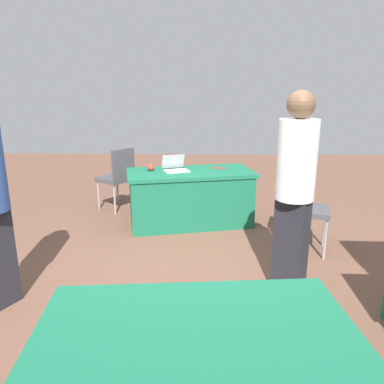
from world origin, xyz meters
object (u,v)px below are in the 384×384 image
scissors_red (219,168)px  chair_tucked_right (118,175)px  yarn_ball (151,167)px  table_foreground (190,197)px  laptop_silver (175,168)px  chair_near_front (303,204)px  person_organiser (295,183)px

scissors_red → chair_tucked_right: bearing=169.7°
yarn_ball → scissors_red: (-0.92, -0.19, -0.04)m
table_foreground → laptop_silver: size_ratio=4.50×
laptop_silver → scissors_red: laptop_silver is taller
chair_near_front → yarn_ball: bearing=-98.8°
chair_near_front → scissors_red: 1.41m
chair_near_front → person_organiser: person_organiser is taller
person_organiser → yarn_ball: bearing=-9.1°
person_organiser → yarn_ball: (1.53, -1.74, -0.23)m
chair_tucked_right → person_organiser: (-2.11, 2.32, 0.48)m
laptop_silver → yarn_ball: (0.33, 0.01, 0.01)m
laptop_silver → chair_near_front: bearing=128.4°
laptop_silver → scissors_red: size_ratio=2.25×
person_organiser → scissors_red: size_ratio=10.15×
laptop_silver → yarn_ball: laptop_silver is taller
chair_tucked_right → scissors_red: (-1.51, 0.38, 0.20)m
laptop_silver → yarn_ball: 0.33m
laptop_silver → scissors_red: bearing=175.1°
chair_near_front → chair_tucked_right: 2.82m
table_foreground → yarn_ball: size_ratio=19.18×
table_foreground → chair_near_front: 1.58m
table_foreground → laptop_silver: (0.20, -0.01, 0.41)m
yarn_ball → scissors_red: bearing=-168.1°
chair_tucked_right → laptop_silver: size_ratio=2.37×
scissors_red → yarn_ball: bearing=-164.1°
table_foreground → yarn_ball: (0.53, 0.00, 0.42)m
chair_near_front → chair_tucked_right: chair_near_front is taller
laptop_silver → yarn_ball: bearing=-20.9°
table_foreground → person_organiser: (-1.00, 1.74, 0.65)m
person_organiser → scissors_red: person_organiser is taller
chair_near_front → person_organiser: 1.06m
chair_tucked_right → scissors_red: 1.57m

